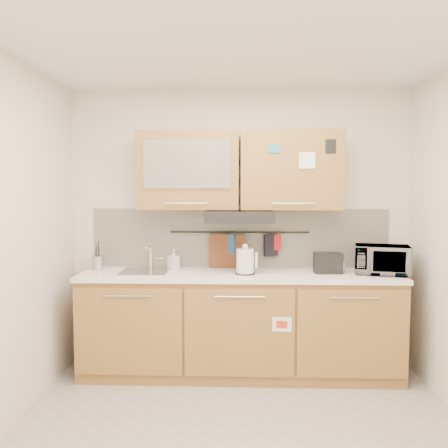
{
  "coord_description": "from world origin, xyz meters",
  "views": [
    {
      "loc": [
        -0.01,
        -2.66,
        1.63
      ],
      "look_at": [
        -0.13,
        1.05,
        1.37
      ],
      "focal_mm": 35.0,
      "sensor_mm": 36.0,
      "label": 1
    }
  ],
  "objects": [
    {
      "name": "countertop",
      "position": [
        0.0,
        1.19,
        0.9
      ],
      "size": [
        2.82,
        0.62,
        0.04
      ],
      "primitive_type": "cube",
      "color": "white",
      "rests_on": "base_cabinet"
    },
    {
      "name": "dark_pouch",
      "position": [
        0.3,
        1.44,
        1.14
      ],
      "size": [
        0.14,
        0.08,
        0.21
      ],
      "primitive_type": "cube",
      "rotation": [
        0.0,
        0.0,
        0.37
      ],
      "color": "black",
      "rests_on": "utensil_rail"
    },
    {
      "name": "backsplash",
      "position": [
        0.0,
        1.49,
        1.2
      ],
      "size": [
        2.8,
        0.02,
        0.56
      ],
      "primitive_type": "cube",
      "color": "silver",
      "rests_on": "countertop"
    },
    {
      "name": "soap_bottle",
      "position": [
        -0.62,
        1.36,
        1.01
      ],
      "size": [
        0.12,
        0.12,
        0.19
      ],
      "primitive_type": "imported",
      "rotation": [
        0.0,
        0.0,
        0.76
      ],
      "color": "#999999",
      "rests_on": "countertop"
    },
    {
      "name": "utensil_rail",
      "position": [
        0.0,
        1.45,
        1.26
      ],
      "size": [
        1.3,
        0.02,
        0.02
      ],
      "primitive_type": "cylinder",
      "rotation": [
        0.0,
        1.57,
        0.0
      ],
      "color": "black",
      "rests_on": "backsplash"
    },
    {
      "name": "upper_cabinets",
      "position": [
        -0.0,
        1.32,
        1.83
      ],
      "size": [
        1.82,
        0.37,
        0.7
      ],
      "color": "#A97A3C",
      "rests_on": "wall_back"
    },
    {
      "name": "cutting_board",
      "position": [
        -0.11,
        1.44,
        1.03
      ],
      "size": [
        0.34,
        0.03,
        0.42
      ],
      "primitive_type": "cube",
      "rotation": [
        0.0,
        0.0,
        0.0
      ],
      "color": "brown",
      "rests_on": "utensil_rail"
    },
    {
      "name": "ceiling",
      "position": [
        0.0,
        0.0,
        2.6
      ],
      "size": [
        3.2,
        3.2,
        0.0
      ],
      "primitive_type": "plane",
      "rotation": [
        3.14,
        0.0,
        0.0
      ],
      "color": "white",
      "rests_on": "wall_back"
    },
    {
      "name": "pot_holder",
      "position": [
        0.33,
        1.44,
        1.17
      ],
      "size": [
        0.12,
        0.06,
        0.15
      ],
      "primitive_type": "cube",
      "rotation": [
        0.0,
        0.0,
        -0.36
      ],
      "color": "red",
      "rests_on": "utensil_rail"
    },
    {
      "name": "utensil_crock",
      "position": [
        -1.3,
        1.27,
        0.99
      ],
      "size": [
        0.13,
        0.13,
        0.27
      ],
      "rotation": [
        0.0,
        0.0,
        -0.31
      ],
      "color": "#B8B8BD",
      "rests_on": "countertop"
    },
    {
      "name": "sink",
      "position": [
        -0.85,
        1.21,
        0.92
      ],
      "size": [
        0.42,
        0.4,
        0.26
      ],
      "color": "silver",
      "rests_on": "countertop"
    },
    {
      "name": "range_hood",
      "position": [
        0.0,
        1.25,
        1.42
      ],
      "size": [
        0.6,
        0.46,
        0.1
      ],
      "primitive_type": "cube",
      "color": "black",
      "rests_on": "upper_cabinets"
    },
    {
      "name": "oven_mitt",
      "position": [
        -0.1,
        1.44,
        1.15
      ],
      "size": [
        0.11,
        0.06,
        0.18
      ],
      "primitive_type": "cube",
      "rotation": [
        0.0,
        0.0,
        -0.36
      ],
      "color": "#1E518A",
      "rests_on": "utensil_rail"
    },
    {
      "name": "base_cabinet",
      "position": [
        0.0,
        1.19,
        0.41
      ],
      "size": [
        2.8,
        0.64,
        0.88
      ],
      "color": "#A97A3C",
      "rests_on": "floor"
    },
    {
      "name": "wall_back",
      "position": [
        0.0,
        1.5,
        1.3
      ],
      "size": [
        3.2,
        0.0,
        3.2
      ],
      "primitive_type": "plane",
      "rotation": [
        1.57,
        0.0,
        0.0
      ],
      "color": "silver",
      "rests_on": "ground"
    },
    {
      "name": "kettle",
      "position": [
        0.05,
        1.13,
        1.03
      ],
      "size": [
        0.19,
        0.17,
        0.27
      ],
      "rotation": [
        0.0,
        0.0,
        0.11
      ],
      "color": "silver",
      "rests_on": "countertop"
    },
    {
      "name": "microwave",
      "position": [
        1.25,
        1.18,
        1.05
      ],
      "size": [
        0.51,
        0.41,
        0.25
      ],
      "primitive_type": "imported",
      "rotation": [
        0.0,
        0.0,
        -0.24
      ],
      "color": "#999999",
      "rests_on": "countertop"
    },
    {
      "name": "toaster",
      "position": [
        0.78,
        1.2,
        1.01
      ],
      "size": [
        0.24,
        0.15,
        0.18
      ],
      "rotation": [
        0.0,
        0.0,
        0.0
      ],
      "color": "black",
      "rests_on": "countertop"
    }
  ]
}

